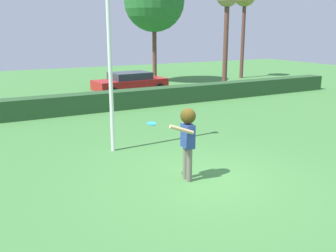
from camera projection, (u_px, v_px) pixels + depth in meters
ground_plane at (205, 180)px, 9.35m from camera, size 60.00×60.00×0.00m
person at (188, 134)px, 9.07m from camera, size 0.79×0.56×1.81m
frisbee at (152, 124)px, 8.92m from camera, size 0.23×0.23×0.05m
lamppost at (109, 42)px, 10.83m from camera, size 0.24×0.24×5.89m
hedge_row at (91, 102)px, 17.06m from camera, size 28.99×0.90×0.85m
parked_car_red at (130, 82)px, 21.79m from camera, size 4.32×2.07×1.25m
willow_tree at (227, 3)px, 24.15m from camera, size 1.45×1.45×6.47m
birch_tree at (154, 1)px, 25.28m from camera, size 4.06×4.06×7.51m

